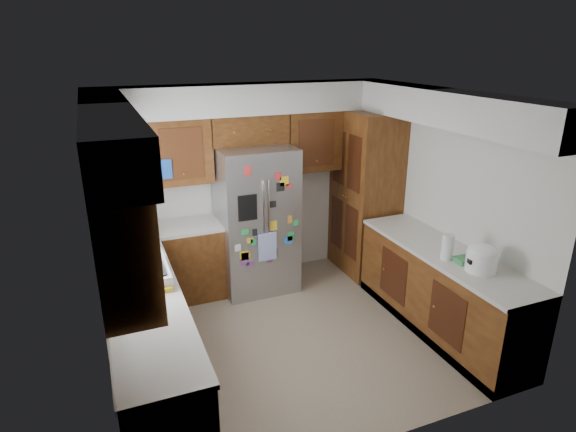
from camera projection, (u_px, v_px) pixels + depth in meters
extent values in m
plane|color=gray|center=(294.00, 334.00, 5.14)|extent=(3.60, 3.60, 0.00)
cube|color=silver|center=(245.00, 184.00, 6.11)|extent=(3.60, 0.04, 2.50)
cube|color=silver|center=(99.00, 254.00, 4.08)|extent=(0.04, 3.20, 2.50)
cube|color=silver|center=(443.00, 204.00, 5.36)|extent=(0.04, 3.20, 2.50)
cube|color=silver|center=(385.00, 302.00, 3.33)|extent=(3.60, 0.04, 2.50)
cube|color=white|center=(295.00, 94.00, 4.29)|extent=(3.60, 3.20, 0.02)
cube|color=silver|center=(248.00, 99.00, 5.58)|extent=(3.60, 0.38, 0.35)
cube|color=silver|center=(107.00, 126.00, 3.78)|extent=(0.38, 3.20, 0.35)
cube|color=silver|center=(439.00, 106.00, 4.93)|extent=(0.38, 3.20, 0.35)
cube|color=#45200D|center=(152.00, 153.00, 5.38)|extent=(1.33, 0.34, 0.75)
cube|color=#45200D|center=(332.00, 139.00, 6.19)|extent=(1.33, 0.34, 0.75)
cube|color=#45200D|center=(124.00, 244.00, 2.96)|extent=(0.34, 0.85, 0.75)
cube|color=white|center=(95.00, 212.00, 4.05)|extent=(0.02, 0.90, 1.05)
cube|color=white|center=(100.00, 211.00, 4.06)|extent=(0.01, 1.02, 1.15)
cube|color=#1D4EAC|center=(165.00, 169.00, 5.30)|extent=(0.16, 0.02, 0.22)
cube|color=beige|center=(130.00, 154.00, 5.11)|extent=(0.16, 0.02, 0.20)
cube|color=#45200D|center=(150.00, 347.00, 4.20)|extent=(0.60, 2.60, 0.88)
cube|color=#45200D|center=(190.00, 261.00, 5.83)|extent=(0.75, 0.60, 0.88)
cube|color=silver|center=(144.00, 300.00, 4.04)|extent=(0.63, 2.60, 0.04)
cube|color=silver|center=(187.00, 226.00, 5.68)|extent=(0.75, 0.60, 0.04)
cube|color=black|center=(154.00, 383.00, 4.33)|extent=(0.60, 2.60, 0.10)
cube|color=silver|center=(206.00, 398.00, 3.56)|extent=(0.01, 0.58, 0.80)
cube|color=#45200D|center=(441.00, 292.00, 5.11)|extent=(0.60, 2.25, 0.88)
cube|color=silver|center=(446.00, 253.00, 4.96)|extent=(0.63, 2.25, 0.04)
cube|color=black|center=(437.00, 324.00, 5.25)|extent=(0.60, 2.25, 0.10)
cube|color=#45200D|center=(365.00, 193.00, 6.31)|extent=(0.60, 0.90, 2.15)
cube|color=gray|center=(256.00, 220.00, 5.89)|extent=(0.90, 0.75, 1.80)
cylinder|color=silver|center=(264.00, 219.00, 5.49)|extent=(0.02, 0.02, 0.90)
cylinder|color=silver|center=(269.00, 218.00, 5.51)|extent=(0.02, 0.02, 0.90)
cube|color=black|center=(248.00, 208.00, 5.38)|extent=(0.22, 0.01, 0.30)
cube|color=white|center=(268.00, 247.00, 5.60)|extent=(0.22, 0.01, 0.34)
cube|color=green|center=(296.00, 223.00, 5.67)|extent=(0.06, 0.00, 0.07)
cube|color=green|center=(245.00, 232.00, 5.46)|extent=(0.09, 0.00, 0.06)
cube|color=red|center=(248.00, 171.00, 5.23)|extent=(0.08, 0.00, 0.12)
cube|color=black|center=(255.00, 232.00, 5.51)|extent=(0.06, 0.00, 0.08)
cube|color=yellow|center=(250.00, 241.00, 5.52)|extent=(0.07, 0.00, 0.06)
cube|color=yellow|center=(284.00, 181.00, 5.44)|extent=(0.10, 0.00, 0.11)
cube|color=red|center=(289.00, 186.00, 5.49)|extent=(0.08, 0.00, 0.05)
cube|color=yellow|center=(244.00, 256.00, 5.55)|extent=(0.11, 0.00, 0.11)
cube|color=red|center=(278.00, 176.00, 5.39)|extent=(0.08, 0.00, 0.10)
cube|color=#8C4C99|center=(270.00, 259.00, 5.70)|extent=(0.07, 0.00, 0.08)
cube|color=black|center=(273.00, 204.00, 5.48)|extent=(0.08, 0.00, 0.08)
cube|color=yellow|center=(273.00, 226.00, 5.57)|extent=(0.09, 0.00, 0.11)
cube|color=black|center=(275.00, 253.00, 5.69)|extent=(0.05, 0.00, 0.11)
cube|color=white|center=(238.00, 248.00, 5.49)|extent=(0.07, 0.00, 0.08)
cube|color=green|center=(253.00, 242.00, 5.54)|extent=(0.06, 0.00, 0.08)
cube|color=orange|center=(290.00, 220.00, 5.63)|extent=(0.05, 0.00, 0.09)
cube|color=#8C4C99|center=(251.00, 265.00, 5.62)|extent=(0.09, 0.00, 0.06)
cube|color=black|center=(281.00, 187.00, 5.45)|extent=(0.09, 0.00, 0.10)
cube|color=orange|center=(246.00, 256.00, 5.56)|extent=(0.11, 0.00, 0.08)
cube|color=green|center=(291.00, 236.00, 5.70)|extent=(0.08, 0.00, 0.11)
cube|color=#8C4C99|center=(244.00, 262.00, 5.58)|extent=(0.11, 0.00, 0.09)
cube|color=blue|center=(288.00, 240.00, 5.71)|extent=(0.11, 0.00, 0.10)
cube|color=#45200D|center=(248.00, 129.00, 5.72)|extent=(0.96, 0.34, 0.35)
sphere|color=#192DC4|center=(226.00, 103.00, 5.48)|extent=(0.29, 0.29, 0.29)
cylinder|color=black|center=(251.00, 107.00, 5.66)|extent=(0.28, 0.28, 0.16)
ellipsoid|color=#333338|center=(251.00, 100.00, 5.64)|extent=(0.26, 0.26, 0.12)
cube|color=silver|center=(138.00, 272.00, 4.36)|extent=(0.52, 0.70, 0.12)
cube|color=black|center=(137.00, 266.00, 4.34)|extent=(0.44, 0.60, 0.02)
cylinder|color=silver|center=(113.00, 260.00, 4.24)|extent=(0.02, 0.02, 0.30)
cylinder|color=silver|center=(118.00, 245.00, 4.22)|extent=(0.16, 0.02, 0.02)
cube|color=gold|center=(166.00, 286.00, 4.19)|extent=(0.10, 0.18, 0.04)
cube|color=black|center=(143.00, 251.00, 4.84)|extent=(0.18, 0.14, 0.10)
cylinder|color=black|center=(141.00, 233.00, 4.77)|extent=(0.16, 0.16, 0.28)
cylinder|color=gray|center=(130.00, 241.00, 4.95)|extent=(0.14, 0.14, 0.20)
sphere|color=silver|center=(142.00, 231.00, 5.19)|extent=(0.20, 0.20, 0.20)
cube|color=#3F72B2|center=(120.00, 232.00, 5.21)|extent=(0.14, 0.10, 0.18)
cube|color=#BFB28C|center=(139.00, 227.00, 5.41)|extent=(0.10, 0.08, 0.14)
cylinder|color=silver|center=(138.00, 259.00, 4.63)|extent=(0.08, 0.08, 0.11)
cylinder|color=white|center=(482.00, 261.00, 4.50)|extent=(0.29, 0.29, 0.20)
ellipsoid|color=white|center=(483.00, 251.00, 4.46)|extent=(0.28, 0.28, 0.13)
cube|color=black|center=(470.00, 261.00, 4.44)|extent=(0.04, 0.06, 0.04)
cylinder|color=white|center=(447.00, 247.00, 4.73)|extent=(0.12, 0.12, 0.26)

